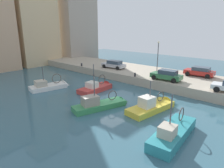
{
  "coord_description": "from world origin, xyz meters",
  "views": [
    {
      "loc": [
        -15.75,
        -14.16,
        8.13
      ],
      "look_at": [
        2.19,
        1.87,
        1.2
      ],
      "focal_mm": 31.75,
      "sensor_mm": 36.0,
      "label": 1
    }
  ],
  "objects_px": {
    "fishing_boat_white": "(51,87)",
    "fishing_boat_teal": "(174,135)",
    "fishing_boat_green": "(102,106)",
    "parked_car_red": "(200,71)",
    "mooring_bollard_south": "(135,75)",
    "quay_streetlamp": "(158,51)",
    "fishing_boat_red": "(97,89)",
    "parked_car_silver": "(114,64)",
    "parked_car_green": "(167,75)",
    "mooring_bollard_mid": "(82,65)",
    "fishing_boat_yellow": "(153,108)"
  },
  "relations": [
    {
      "from": "fishing_boat_green",
      "to": "parked_car_green",
      "type": "distance_m",
      "value": 10.9
    },
    {
      "from": "mooring_bollard_south",
      "to": "mooring_bollard_mid",
      "type": "xyz_separation_m",
      "value": [
        0.0,
        12.0,
        0.0
      ]
    },
    {
      "from": "fishing_boat_teal",
      "to": "mooring_bollard_south",
      "type": "xyz_separation_m",
      "value": [
        9.81,
        10.7,
        1.38
      ]
    },
    {
      "from": "mooring_bollard_south",
      "to": "fishing_boat_yellow",
      "type": "bearing_deg",
      "value": -132.84
    },
    {
      "from": "fishing_boat_white",
      "to": "fishing_boat_teal",
      "type": "xyz_separation_m",
      "value": [
        -0.55,
        -18.18,
        -0.03
      ]
    },
    {
      "from": "fishing_boat_yellow",
      "to": "fishing_boat_white",
      "type": "distance_m",
      "value": 14.58
    },
    {
      "from": "parked_car_silver",
      "to": "parked_car_red",
      "type": "distance_m",
      "value": 13.8
    },
    {
      "from": "parked_car_green",
      "to": "mooring_bollard_south",
      "type": "xyz_separation_m",
      "value": [
        -1.17,
        4.36,
        -0.45
      ]
    },
    {
      "from": "parked_car_green",
      "to": "quay_streetlamp",
      "type": "relative_size",
      "value": 0.87
    },
    {
      "from": "parked_car_green",
      "to": "mooring_bollard_mid",
      "type": "relative_size",
      "value": 7.62
    },
    {
      "from": "fishing_boat_red",
      "to": "parked_car_silver",
      "type": "height_order",
      "value": "fishing_boat_red"
    },
    {
      "from": "fishing_boat_red",
      "to": "parked_car_silver",
      "type": "relative_size",
      "value": 1.3
    },
    {
      "from": "fishing_boat_red",
      "to": "parked_car_silver",
      "type": "xyz_separation_m",
      "value": [
        8.07,
        4.17,
        1.79
      ]
    },
    {
      "from": "fishing_boat_green",
      "to": "fishing_boat_teal",
      "type": "relative_size",
      "value": 0.98
    },
    {
      "from": "mooring_bollard_mid",
      "to": "quay_streetlamp",
      "type": "relative_size",
      "value": 0.11
    },
    {
      "from": "mooring_bollard_south",
      "to": "mooring_bollard_mid",
      "type": "height_order",
      "value": "same"
    },
    {
      "from": "fishing_boat_yellow",
      "to": "fishing_boat_red",
      "type": "distance_m",
      "value": 8.96
    },
    {
      "from": "fishing_boat_green",
      "to": "quay_streetlamp",
      "type": "bearing_deg",
      "value": 8.12
    },
    {
      "from": "fishing_boat_white",
      "to": "quay_streetlamp",
      "type": "height_order",
      "value": "quay_streetlamp"
    },
    {
      "from": "fishing_boat_white",
      "to": "fishing_boat_green",
      "type": "distance_m",
      "value": 10.02
    },
    {
      "from": "fishing_boat_red",
      "to": "quay_streetlamp",
      "type": "bearing_deg",
      "value": -12.7
    },
    {
      "from": "fishing_boat_yellow",
      "to": "parked_car_green",
      "type": "height_order",
      "value": "fishing_boat_yellow"
    },
    {
      "from": "fishing_boat_white",
      "to": "fishing_boat_teal",
      "type": "relative_size",
      "value": 0.85
    },
    {
      "from": "fishing_boat_red",
      "to": "fishing_boat_teal",
      "type": "distance_m",
      "value": 13.52
    },
    {
      "from": "fishing_boat_yellow",
      "to": "parked_car_green",
      "type": "xyz_separation_m",
      "value": [
        7.47,
        2.44,
        1.78
      ]
    },
    {
      "from": "parked_car_green",
      "to": "mooring_bollard_mid",
      "type": "height_order",
      "value": "parked_car_green"
    },
    {
      "from": "parked_car_red",
      "to": "mooring_bollard_mid",
      "type": "bearing_deg",
      "value": 109.07
    },
    {
      "from": "fishing_boat_green",
      "to": "mooring_bollard_south",
      "type": "bearing_deg",
      "value": 15.1
    },
    {
      "from": "fishing_boat_white",
      "to": "parked_car_red",
      "type": "relative_size",
      "value": 1.38
    },
    {
      "from": "mooring_bollard_south",
      "to": "quay_streetlamp",
      "type": "relative_size",
      "value": 0.11
    },
    {
      "from": "fishing_boat_yellow",
      "to": "parked_car_silver",
      "type": "relative_size",
      "value": 1.48
    },
    {
      "from": "fishing_boat_yellow",
      "to": "fishing_boat_green",
      "type": "relative_size",
      "value": 0.98
    },
    {
      "from": "fishing_boat_white",
      "to": "parked_car_silver",
      "type": "bearing_deg",
      "value": -5.71
    },
    {
      "from": "parked_car_green",
      "to": "mooring_bollard_mid",
      "type": "bearing_deg",
      "value": 94.09
    },
    {
      "from": "fishing_boat_red",
      "to": "quay_streetlamp",
      "type": "distance_m",
      "value": 12.3
    },
    {
      "from": "fishing_boat_red",
      "to": "parked_car_red",
      "type": "bearing_deg",
      "value": -36.71
    },
    {
      "from": "fishing_boat_teal",
      "to": "mooring_bollard_mid",
      "type": "bearing_deg",
      "value": 66.63
    },
    {
      "from": "parked_car_red",
      "to": "parked_car_green",
      "type": "xyz_separation_m",
      "value": [
        -5.36,
        2.53,
        0.01
      ]
    },
    {
      "from": "parked_car_silver",
      "to": "quay_streetlamp",
      "type": "xyz_separation_m",
      "value": [
        3.16,
        -6.69,
        2.55
      ]
    },
    {
      "from": "fishing_boat_green",
      "to": "fishing_boat_red",
      "type": "height_order",
      "value": "fishing_boat_red"
    },
    {
      "from": "fishing_boat_white",
      "to": "mooring_bollard_mid",
      "type": "height_order",
      "value": "fishing_boat_white"
    },
    {
      "from": "fishing_boat_yellow",
      "to": "fishing_boat_white",
      "type": "height_order",
      "value": "fishing_boat_yellow"
    },
    {
      "from": "fishing_boat_teal",
      "to": "parked_car_red",
      "type": "bearing_deg",
      "value": 13.13
    },
    {
      "from": "mooring_bollard_south",
      "to": "fishing_boat_teal",
      "type": "bearing_deg",
      "value": -132.51
    },
    {
      "from": "quay_streetlamp",
      "to": "fishing_boat_red",
      "type": "bearing_deg",
      "value": 167.3
    },
    {
      "from": "parked_car_green",
      "to": "fishing_boat_white",
      "type": "bearing_deg",
      "value": 131.38
    },
    {
      "from": "fishing_boat_yellow",
      "to": "fishing_boat_red",
      "type": "xyz_separation_m",
      "value": [
        0.73,
        8.93,
        -0.03
      ]
    },
    {
      "from": "fishing_boat_white",
      "to": "mooring_bollard_south",
      "type": "bearing_deg",
      "value": -38.93
    },
    {
      "from": "fishing_boat_green",
      "to": "quay_streetlamp",
      "type": "relative_size",
      "value": 1.36
    },
    {
      "from": "fishing_boat_green",
      "to": "parked_car_red",
      "type": "distance_m",
      "value": 16.64
    }
  ]
}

